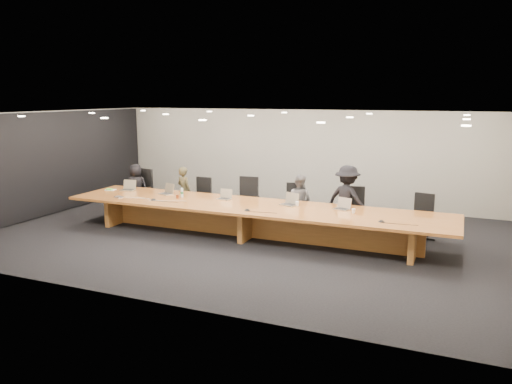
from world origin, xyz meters
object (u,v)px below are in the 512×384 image
at_px(conference_table, 251,215).
at_px(water_bottle, 182,193).
at_px(chair_mid_left, 246,200).
at_px(person_b, 184,191).
at_px(laptop_a, 128,185).
at_px(paper_cup_near, 297,204).
at_px(laptop_d, 289,199).
at_px(person_d, 347,200).
at_px(mic_center, 247,210).
at_px(chair_mid_right, 294,205).
at_px(laptop_b, 165,189).
at_px(mic_right, 382,221).
at_px(person_a, 136,187).
at_px(paper_cup_far, 353,211).
at_px(mic_left, 153,199).
at_px(laptop_c, 224,194).
at_px(chair_left, 200,197).
at_px(laptop_e, 342,204).
at_px(chair_far_right, 421,217).
at_px(av_box, 119,197).
at_px(chair_far_left, 140,190).
at_px(chair_right, 353,210).
at_px(amber_mug, 178,197).

distance_m(conference_table, water_bottle, 1.96).
height_order(chair_mid_left, person_b, person_b).
height_order(laptop_a, paper_cup_near, laptop_a).
distance_m(conference_table, laptop_d, 0.93).
xyz_separation_m(person_d, mic_center, (-1.82, -1.66, -0.04)).
height_order(chair_mid_right, person_b, person_b).
bearing_deg(conference_table, paper_cup_near, 17.82).
xyz_separation_m(laptop_b, mic_right, (5.49, -0.75, -0.12)).
height_order(conference_table, person_a, person_a).
distance_m(laptop_b, paper_cup_far, 4.83).
height_order(person_b, mic_left, person_b).
bearing_deg(laptop_b, laptop_c, 21.90).
xyz_separation_m(chair_left, chair_mid_right, (2.63, 0.06, 0.00)).
bearing_deg(conference_table, laptop_e, 10.13).
height_order(laptop_c, paper_cup_near, laptop_c).
distance_m(chair_far_right, av_box, 7.16).
bearing_deg(laptop_b, chair_mid_left, 45.50).
relative_size(laptop_b, mic_center, 2.62).
xyz_separation_m(chair_far_left, paper_cup_far, (6.30, -1.18, 0.20)).
bearing_deg(laptop_b, laptop_e, 22.02).
xyz_separation_m(chair_mid_left, chair_right, (2.74, 0.03, -0.03)).
distance_m(person_b, laptop_e, 4.58).
xyz_separation_m(laptop_e, paper_cup_near, (-1.01, -0.04, -0.08)).
bearing_deg(chair_far_right, chair_mid_left, -166.43).
relative_size(chair_right, mic_right, 8.45).
distance_m(laptop_a, laptop_e, 5.71).
distance_m(chair_far_left, mic_center, 4.50).
relative_size(laptop_c, amber_mug, 3.64).
bearing_deg(paper_cup_far, laptop_a, 177.40).
bearing_deg(amber_mug, laptop_b, 149.62).
relative_size(chair_left, laptop_e, 3.26).
xyz_separation_m(person_a, mic_left, (1.66, -1.61, 0.10)).
distance_m(laptop_e, amber_mug, 3.98).
height_order(laptop_a, laptop_e, laptop_a).
bearing_deg(amber_mug, mic_center, -14.43).
distance_m(person_a, laptop_b, 1.79).
relative_size(laptop_d, water_bottle, 1.68).
bearing_deg(person_a, person_b, 164.91).
height_order(conference_table, laptop_b, laptop_b).
distance_m(water_bottle, amber_mug, 0.18).
bearing_deg(mic_center, mic_right, 2.26).
relative_size(chair_right, water_bottle, 5.16).
relative_size(chair_far_left, mic_left, 8.66).
xyz_separation_m(laptop_a, laptop_e, (5.71, -0.03, -0.01)).
bearing_deg(chair_far_left, av_box, -55.57).
bearing_deg(chair_far_right, av_box, -154.12).
relative_size(conference_table, person_d, 5.55).
xyz_separation_m(chair_right, av_box, (-5.44, -1.64, 0.20)).
bearing_deg(av_box, paper_cup_near, 26.37).
bearing_deg(mic_center, chair_right, 41.01).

